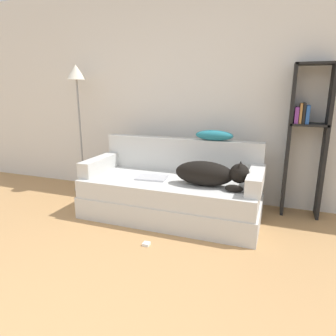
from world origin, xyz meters
The scene contains 11 objects.
wall_back centered at (0.00, 2.97, 1.35)m, with size 6.83×0.06×2.70m.
couch centered at (0.15, 2.20, 0.22)m, with size 1.98×0.90×0.45m.
couch_backrest centered at (0.15, 2.58, 0.65)m, with size 1.94×0.15×0.40m.
couch_arm_left centered at (-0.77, 2.20, 0.54)m, with size 0.15×0.71×0.18m.
couch_arm_right centered at (1.06, 2.20, 0.54)m, with size 0.15×0.71×0.18m.
dog centered at (0.61, 2.11, 0.58)m, with size 0.77×0.29×0.28m.
laptop centered at (-0.06, 2.14, 0.46)m, with size 0.36×0.27×0.02m.
throw_pillow centered at (0.54, 2.56, 0.91)m, with size 0.44×0.16×0.12m.
bookshelf centered at (1.53, 2.79, 0.95)m, with size 0.41×0.26×1.70m.
floor_lamp centered at (-1.38, 2.67, 1.40)m, with size 0.28×0.28×1.74m.
power_adapter centered at (0.16, 1.48, 0.01)m, with size 0.06×0.06×0.03m.
Camera 1 is at (1.24, -0.83, 1.42)m, focal length 32.00 mm.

